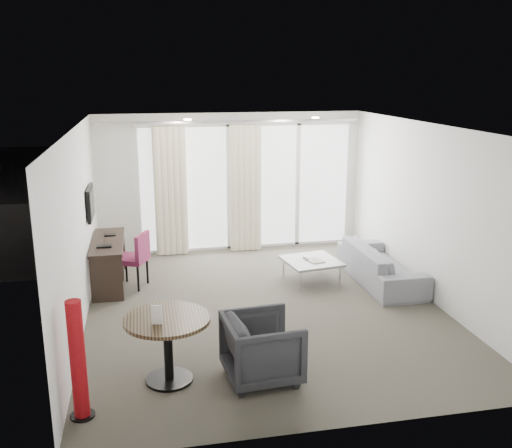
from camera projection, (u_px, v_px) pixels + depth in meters
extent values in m
cube|color=#48443A|center=(264.00, 307.00, 8.28)|extent=(5.00, 6.00, 0.00)
cube|color=white|center=(265.00, 127.00, 7.62)|extent=(5.00, 6.00, 0.00)
cube|color=silver|center=(79.00, 230.00, 7.48)|extent=(0.00, 6.00, 2.60)
cube|color=silver|center=(429.00, 213.00, 8.43)|extent=(0.00, 6.00, 2.60)
cube|color=silver|center=(335.00, 303.00, 5.11)|extent=(5.00, 0.00, 2.60)
cylinder|color=#FFE0B2|center=(188.00, 120.00, 8.97)|extent=(0.12, 0.12, 0.02)
cylinder|color=#FFE0B2|center=(315.00, 118.00, 9.37)|extent=(0.12, 0.12, 0.02)
cylinder|color=maroon|center=(78.00, 360.00, 5.49)|extent=(0.28, 0.28, 1.23)
imported|color=#27272B|center=(262.00, 348.00, 6.26)|extent=(0.87, 0.85, 0.74)
imported|color=gray|center=(381.00, 264.00, 9.24)|extent=(0.79, 2.03, 0.59)
cube|color=#4D4D50|center=(235.00, 230.00, 12.62)|extent=(5.60, 3.00, 0.12)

